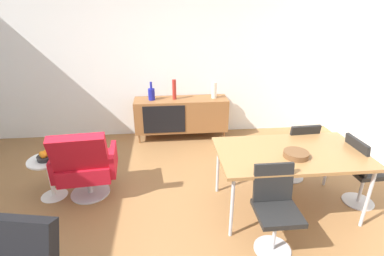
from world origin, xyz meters
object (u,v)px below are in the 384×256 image
at_px(sideboard, 181,114).
at_px(vase_cobalt, 174,90).
at_px(dining_chair_far_end, 362,169).
at_px(side_table_round, 50,174).
at_px(dining_table, 290,155).
at_px(vase_ceramic_small, 214,90).
at_px(dining_chair_back_right, 296,149).
at_px(vase_sculptural_dark, 151,94).
at_px(wooden_bowl_on_table, 296,154).
at_px(dining_chair_front_left, 275,207).
at_px(lounge_chair_red, 85,164).
at_px(fruit_bowl, 46,156).

relative_size(sideboard, vase_cobalt, 4.74).
distance_m(dining_chair_far_end, side_table_round, 3.70).
distance_m(sideboard, dining_table, 2.35).
bearing_deg(sideboard, vase_ceramic_small, 0.19).
bearing_deg(dining_chair_back_right, dining_chair_far_end, -46.33).
relative_size(sideboard, side_table_round, 3.08).
height_order(vase_cobalt, side_table_round, vase_cobalt).
distance_m(vase_sculptural_dark, dining_table, 2.60).
relative_size(dining_chair_far_end, dining_chair_back_right, 1.00).
bearing_deg(wooden_bowl_on_table, dining_chair_far_end, 7.36).
bearing_deg(dining_chair_far_end, dining_chair_front_left, -155.78).
distance_m(sideboard, dining_chair_back_right, 2.08).
relative_size(dining_chair_back_right, dining_chair_front_left, 1.00).
bearing_deg(lounge_chair_red, wooden_bowl_on_table, -13.32).
distance_m(sideboard, vase_sculptural_dark, 0.63).
height_order(dining_chair_back_right, side_table_round, dining_chair_back_right).
distance_m(vase_cobalt, dining_chair_far_end, 2.96).
relative_size(dining_chair_back_right, lounge_chair_red, 0.90).
bearing_deg(dining_chair_front_left, vase_ceramic_small, 93.19).
bearing_deg(dining_table, dining_chair_back_right, 57.68).
relative_size(sideboard, wooden_bowl_on_table, 6.15).
bearing_deg(vase_cobalt, side_table_round, -135.30).
distance_m(side_table_round, fruit_bowl, 0.24).
height_order(dining_chair_back_right, lounge_chair_red, lounge_chair_red).
height_order(vase_ceramic_small, dining_chair_far_end, vase_ceramic_small).
distance_m(vase_cobalt, side_table_round, 2.32).
distance_m(dining_chair_front_left, side_table_round, 2.65).
bearing_deg(vase_ceramic_small, wooden_bowl_on_table, -77.14).
xyz_separation_m(dining_chair_front_left, lounge_chair_red, (-1.98, 0.99, -0.00)).
relative_size(sideboard, dining_table, 1.00).
bearing_deg(sideboard, wooden_bowl_on_table, -63.89).
bearing_deg(fruit_bowl, side_table_round, -13.05).
bearing_deg(side_table_round, fruit_bowl, 166.95).
xyz_separation_m(dining_chair_far_end, dining_chair_back_right, (-0.54, 0.56, 0.00)).
height_order(sideboard, vase_cobalt, vase_cobalt).
height_order(vase_sculptural_dark, dining_table, vase_sculptural_dark).
bearing_deg(lounge_chair_red, dining_table, -10.61).
distance_m(vase_ceramic_small, side_table_round, 2.82).
distance_m(sideboard, wooden_bowl_on_table, 2.46).
bearing_deg(fruit_bowl, dining_chair_far_end, -7.72).
bearing_deg(dining_chair_far_end, vase_cobalt, 134.88).
distance_m(vase_sculptural_dark, fruit_bowl, 2.01).
bearing_deg(dining_chair_far_end, sideboard, 133.35).
bearing_deg(wooden_bowl_on_table, vase_cobalt, 118.35).
relative_size(dining_chair_back_right, fruit_bowl, 4.28).
distance_m(vase_cobalt, dining_chair_back_right, 2.20).
bearing_deg(dining_chair_front_left, side_table_round, 156.51).
bearing_deg(vase_cobalt, vase_sculptural_dark, -180.00).
bearing_deg(dining_chair_far_end, side_table_round, 172.28).
distance_m(vase_cobalt, dining_chair_front_left, 2.79).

